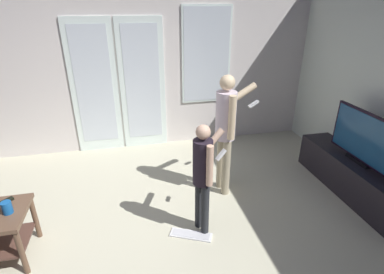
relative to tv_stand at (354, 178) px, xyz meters
name	(u,v)px	position (x,y,z in m)	size (l,w,h in m)	color
ground_plane	(130,255)	(-2.82, -0.42, -0.24)	(6.37, 4.99, 0.02)	beige
wall_back_with_doors	(120,69)	(-2.77, 2.04, 1.08)	(6.37, 0.09, 2.69)	silver
tv_stand	(354,178)	(0.00, 0.00, 0.00)	(0.42, 1.77, 0.45)	black
flat_screen_tv	(364,138)	(0.00, 0.00, 0.55)	(0.08, 1.00, 0.64)	black
person_adult	(226,125)	(-1.58, 0.43, 0.69)	(0.63, 0.46, 1.52)	tan
person_child	(203,171)	(-2.03, -0.23, 0.51)	(0.42, 0.41, 1.22)	#24262A
loose_keyboard	(191,235)	(-2.17, -0.31, -0.22)	(0.45, 0.30, 0.02)	white
cup_near_edge	(7,208)	(-3.84, -0.22, 0.35)	(0.09, 0.09, 0.12)	#16559E
dvd_remote_slim	(4,202)	(-3.93, -0.05, 0.30)	(0.17, 0.05, 0.02)	black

